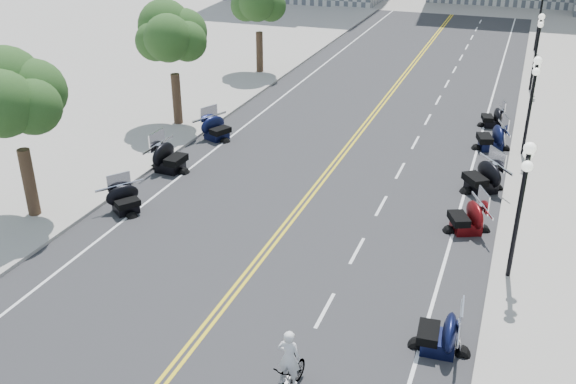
% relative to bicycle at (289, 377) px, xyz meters
% --- Properties ---
extents(ground, '(160.00, 160.00, 0.00)m').
position_rel_bicycle_xyz_m(ground, '(-3.41, 3.90, -0.54)').
color(ground, gray).
extents(road, '(16.00, 90.00, 0.01)m').
position_rel_bicycle_xyz_m(road, '(-3.41, 13.90, -0.53)').
color(road, '#333335').
rests_on(road, ground).
extents(centerline_yellow_a, '(0.12, 90.00, 0.00)m').
position_rel_bicycle_xyz_m(centerline_yellow_a, '(-3.53, 13.90, -0.53)').
color(centerline_yellow_a, yellow).
rests_on(centerline_yellow_a, road).
extents(centerline_yellow_b, '(0.12, 90.00, 0.00)m').
position_rel_bicycle_xyz_m(centerline_yellow_b, '(-3.29, 13.90, -0.53)').
color(centerline_yellow_b, yellow).
rests_on(centerline_yellow_b, road).
extents(edge_line_north, '(0.12, 90.00, 0.00)m').
position_rel_bicycle_xyz_m(edge_line_north, '(2.99, 13.90, -0.53)').
color(edge_line_north, white).
rests_on(edge_line_north, road).
extents(edge_line_south, '(0.12, 90.00, 0.00)m').
position_rel_bicycle_xyz_m(edge_line_south, '(-9.81, 13.90, -0.53)').
color(edge_line_south, white).
rests_on(edge_line_south, road).
extents(lane_dash_6, '(0.12, 2.00, 0.00)m').
position_rel_bicycle_xyz_m(lane_dash_6, '(-0.21, 3.90, -0.53)').
color(lane_dash_6, white).
rests_on(lane_dash_6, road).
extents(lane_dash_7, '(0.12, 2.00, 0.00)m').
position_rel_bicycle_xyz_m(lane_dash_7, '(-0.21, 7.90, -0.53)').
color(lane_dash_7, white).
rests_on(lane_dash_7, road).
extents(lane_dash_8, '(0.12, 2.00, 0.00)m').
position_rel_bicycle_xyz_m(lane_dash_8, '(-0.21, 11.90, -0.53)').
color(lane_dash_8, white).
rests_on(lane_dash_8, road).
extents(lane_dash_9, '(0.12, 2.00, 0.00)m').
position_rel_bicycle_xyz_m(lane_dash_9, '(-0.21, 15.90, -0.53)').
color(lane_dash_9, white).
rests_on(lane_dash_9, road).
extents(lane_dash_10, '(0.12, 2.00, 0.00)m').
position_rel_bicycle_xyz_m(lane_dash_10, '(-0.21, 19.90, -0.53)').
color(lane_dash_10, white).
rests_on(lane_dash_10, road).
extents(lane_dash_11, '(0.12, 2.00, 0.00)m').
position_rel_bicycle_xyz_m(lane_dash_11, '(-0.21, 23.90, -0.53)').
color(lane_dash_11, white).
rests_on(lane_dash_11, road).
extents(lane_dash_12, '(0.12, 2.00, 0.00)m').
position_rel_bicycle_xyz_m(lane_dash_12, '(-0.21, 27.90, -0.53)').
color(lane_dash_12, white).
rests_on(lane_dash_12, road).
extents(lane_dash_13, '(0.12, 2.00, 0.00)m').
position_rel_bicycle_xyz_m(lane_dash_13, '(-0.21, 31.90, -0.53)').
color(lane_dash_13, white).
rests_on(lane_dash_13, road).
extents(lane_dash_14, '(0.12, 2.00, 0.00)m').
position_rel_bicycle_xyz_m(lane_dash_14, '(-0.21, 35.90, -0.53)').
color(lane_dash_14, white).
rests_on(lane_dash_14, road).
extents(lane_dash_15, '(0.12, 2.00, 0.00)m').
position_rel_bicycle_xyz_m(lane_dash_15, '(-0.21, 39.90, -0.53)').
color(lane_dash_15, white).
rests_on(lane_dash_15, road).
extents(lane_dash_16, '(0.12, 2.00, 0.00)m').
position_rel_bicycle_xyz_m(lane_dash_16, '(-0.21, 43.90, -0.53)').
color(lane_dash_16, white).
rests_on(lane_dash_16, road).
extents(lane_dash_17, '(0.12, 2.00, 0.00)m').
position_rel_bicycle_xyz_m(lane_dash_17, '(-0.21, 47.90, -0.53)').
color(lane_dash_17, white).
rests_on(lane_dash_17, road).
extents(lane_dash_18, '(0.12, 2.00, 0.00)m').
position_rel_bicycle_xyz_m(lane_dash_18, '(-0.21, 51.90, -0.53)').
color(lane_dash_18, white).
rests_on(lane_dash_18, road).
extents(lane_dash_19, '(0.12, 2.00, 0.00)m').
position_rel_bicycle_xyz_m(lane_dash_19, '(-0.21, 55.90, -0.53)').
color(lane_dash_19, white).
rests_on(lane_dash_19, road).
extents(sidewalk_north, '(5.00, 90.00, 0.15)m').
position_rel_bicycle_xyz_m(sidewalk_north, '(7.09, 13.90, -0.46)').
color(sidewalk_north, '#9E9991').
rests_on(sidewalk_north, ground).
extents(sidewalk_south, '(5.00, 90.00, 0.15)m').
position_rel_bicycle_xyz_m(sidewalk_south, '(-13.91, 13.90, -0.46)').
color(sidewalk_south, '#9E9991').
rests_on(sidewalk_south, ground).
extents(street_lamp_2, '(0.50, 1.20, 4.90)m').
position_rel_bicycle_xyz_m(street_lamp_2, '(5.19, 7.90, 2.06)').
color(street_lamp_2, black).
rests_on(street_lamp_2, sidewalk_north).
extents(street_lamp_3, '(0.50, 1.20, 4.90)m').
position_rel_bicycle_xyz_m(street_lamp_3, '(5.19, 19.90, 2.06)').
color(street_lamp_3, black).
rests_on(street_lamp_3, sidewalk_north).
extents(street_lamp_4, '(0.50, 1.20, 4.90)m').
position_rel_bicycle_xyz_m(street_lamp_4, '(5.19, 31.90, 2.06)').
color(street_lamp_4, black).
rests_on(street_lamp_4, sidewalk_north).
extents(street_lamp_5, '(0.50, 1.20, 4.90)m').
position_rel_bicycle_xyz_m(street_lamp_5, '(5.19, 43.90, 2.06)').
color(street_lamp_5, black).
rests_on(street_lamp_5, sidewalk_north).
extents(tree_2, '(4.80, 4.80, 9.20)m').
position_rel_bicycle_xyz_m(tree_2, '(-13.41, 5.90, 4.21)').
color(tree_2, '#235619').
rests_on(tree_2, sidewalk_south).
extents(tree_3, '(4.80, 4.80, 9.20)m').
position_rel_bicycle_xyz_m(tree_3, '(-13.41, 17.90, 4.21)').
color(tree_3, '#235619').
rests_on(tree_3, sidewalk_south).
extents(tree_4, '(4.80, 4.80, 9.20)m').
position_rel_bicycle_xyz_m(tree_4, '(-13.41, 29.90, 4.21)').
color(tree_4, '#235619').
rests_on(tree_4, sidewalk_south).
extents(motorcycle_n_5, '(2.06, 2.06, 1.35)m').
position_rel_bicycle_xyz_m(motorcycle_n_5, '(3.48, 3.23, 0.14)').
color(motorcycle_n_5, black).
rests_on(motorcycle_n_5, road).
extents(motorcycle_n_7, '(2.66, 2.66, 1.40)m').
position_rel_bicycle_xyz_m(motorcycle_n_7, '(3.41, 10.90, 0.16)').
color(motorcycle_n_7, '#590A0C').
rests_on(motorcycle_n_7, road).
extents(motorcycle_n_8, '(3.09, 3.09, 1.54)m').
position_rel_bicycle_xyz_m(motorcycle_n_8, '(3.62, 14.95, 0.23)').
color(motorcycle_n_8, black).
rests_on(motorcycle_n_8, road).
extents(motorcycle_n_9, '(2.64, 2.64, 1.48)m').
position_rel_bicycle_xyz_m(motorcycle_n_9, '(3.59, 20.32, 0.20)').
color(motorcycle_n_9, black).
rests_on(motorcycle_n_9, road).
extents(motorcycle_n_10, '(2.13, 2.13, 1.25)m').
position_rel_bicycle_xyz_m(motorcycle_n_10, '(3.38, 23.97, 0.08)').
color(motorcycle_n_10, black).
rests_on(motorcycle_n_10, road).
extents(motorcycle_s_6, '(2.52, 2.52, 1.26)m').
position_rel_bicycle_xyz_m(motorcycle_s_6, '(-10.15, 7.62, 0.09)').
color(motorcycle_s_6, black).
rests_on(motorcycle_s_6, road).
extents(motorcycle_s_7, '(2.30, 2.30, 1.54)m').
position_rel_bicycle_xyz_m(motorcycle_s_7, '(-10.58, 12.05, 0.23)').
color(motorcycle_s_7, black).
rests_on(motorcycle_s_7, road).
extents(motorcycle_s_8, '(2.63, 2.63, 1.40)m').
position_rel_bicycle_xyz_m(motorcycle_s_8, '(-10.38, 16.68, 0.16)').
color(motorcycle_s_8, black).
rests_on(motorcycle_s_8, road).
extents(bicycle, '(0.78, 1.85, 1.08)m').
position_rel_bicycle_xyz_m(bicycle, '(0.00, 0.00, 0.00)').
color(bicycle, '#A51414').
rests_on(bicycle, road).
extents(cyclist_rider, '(0.62, 0.41, 1.71)m').
position_rel_bicycle_xyz_m(cyclist_rider, '(0.00, 0.00, 1.39)').
color(cyclist_rider, white).
rests_on(cyclist_rider, bicycle).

